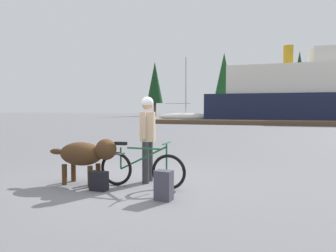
% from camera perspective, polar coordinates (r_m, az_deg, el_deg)
% --- Properties ---
extents(ground_plane, '(160.00, 160.00, 0.00)m').
position_cam_1_polar(ground_plane, '(6.39, -6.96, -10.41)').
color(ground_plane, slate).
extents(bicycle, '(1.74, 0.44, 0.89)m').
position_cam_1_polar(bicycle, '(5.91, -5.08, -7.88)').
color(bicycle, black).
rests_on(bicycle, ground_plane).
extents(person_cyclist, '(0.32, 0.53, 1.75)m').
position_cam_1_polar(person_cyclist, '(6.23, -3.84, -0.88)').
color(person_cyclist, '#333338').
rests_on(person_cyclist, ground_plane).
extents(dog, '(1.49, 0.55, 0.92)m').
position_cam_1_polar(dog, '(6.28, -15.04, -5.04)').
color(dog, '#472D19').
rests_on(dog, ground_plane).
extents(backpack, '(0.30, 0.23, 0.49)m').
position_cam_1_polar(backpack, '(5.13, -0.79, -10.99)').
color(backpack, '#3F3F4C').
rests_on(backpack, ground_plane).
extents(handbag_pannier, '(0.33, 0.19, 0.35)m').
position_cam_1_polar(handbag_pannier, '(5.86, -12.76, -9.96)').
color(handbag_pannier, black).
rests_on(handbag_pannier, ground_plane).
extents(dock_pier, '(18.69, 2.33, 0.40)m').
position_cam_1_polar(dock_pier, '(29.18, 15.65, 0.65)').
color(dock_pier, brown).
rests_on(dock_pier, ground_plane).
extents(ferry_boat, '(24.09, 7.42, 8.73)m').
position_cam_1_polar(ferry_boat, '(38.74, 25.82, 5.33)').
color(ferry_boat, '#191E38').
rests_on(ferry_boat, ground_plane).
extents(sailboat_moored, '(7.09, 1.98, 7.74)m').
position_cam_1_polar(sailboat_moored, '(37.58, 3.32, 1.79)').
color(sailboat_moored, silver).
rests_on(sailboat_moored, ground_plane).
extents(pine_tree_far_left, '(3.03, 3.03, 10.22)m').
position_cam_1_polar(pine_tree_far_left, '(58.15, -2.47, 8.08)').
color(pine_tree_far_left, '#4C331E').
rests_on(pine_tree_far_left, ground_plane).
extents(pine_tree_center, '(3.14, 3.14, 10.91)m').
position_cam_1_polar(pine_tree_center, '(53.55, 10.40, 9.30)').
color(pine_tree_center, '#4C331E').
rests_on(pine_tree_center, ground_plane).
extents(pine_tree_mid_back, '(2.83, 2.83, 11.47)m').
position_cam_1_polar(pine_tree_mid_back, '(59.04, 23.27, 8.66)').
color(pine_tree_mid_back, '#4C331E').
rests_on(pine_tree_mid_back, ground_plane).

